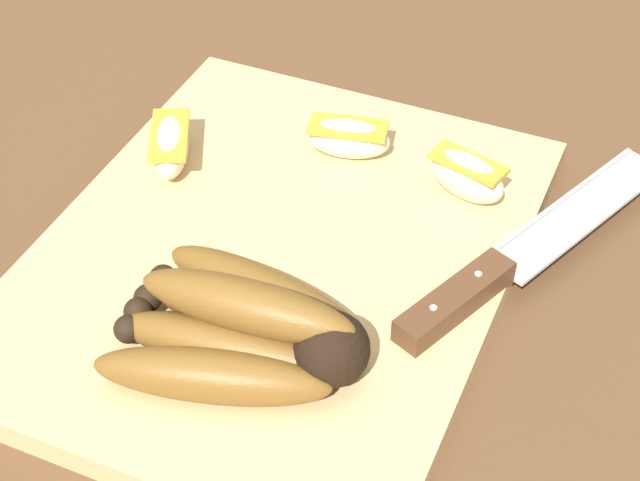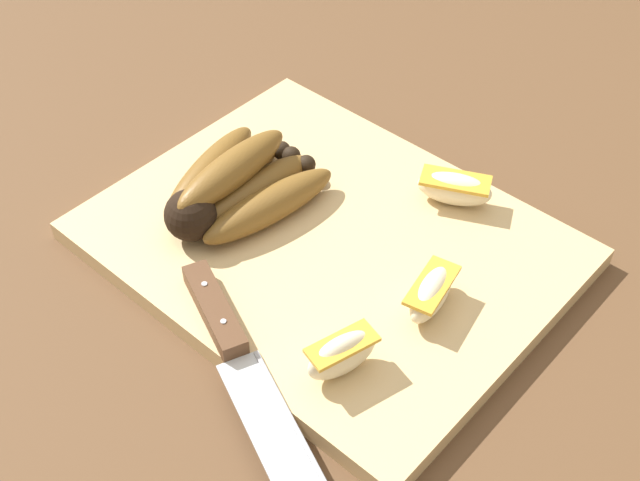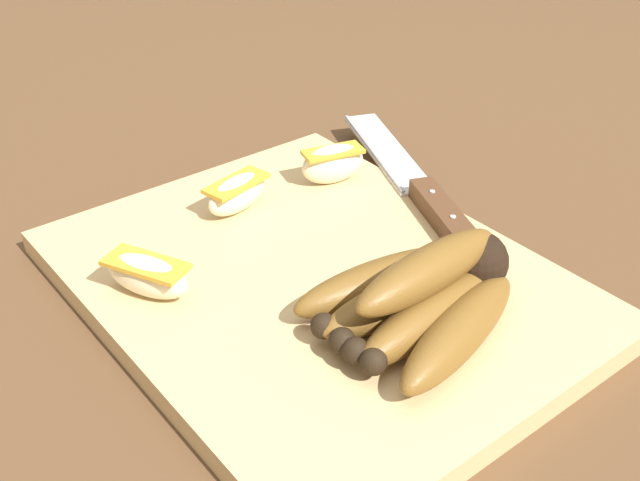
{
  "view_description": "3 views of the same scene",
  "coord_description": "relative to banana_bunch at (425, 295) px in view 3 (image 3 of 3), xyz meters",
  "views": [
    {
      "loc": [
        0.46,
        0.24,
        0.52
      ],
      "look_at": [
        -0.02,
        0.03,
        0.04
      ],
      "focal_mm": 57.92,
      "sensor_mm": 36.0,
      "label": 1
    },
    {
      "loc": [
        -0.38,
        0.41,
        0.56
      ],
      "look_at": [
        -0.02,
        0.02,
        0.04
      ],
      "focal_mm": 47.12,
      "sensor_mm": 36.0,
      "label": 2
    },
    {
      "loc": [
        0.38,
        -0.31,
        0.38
      ],
      "look_at": [
        -0.0,
        -0.0,
        0.06
      ],
      "focal_mm": 43.94,
      "sensor_mm": 36.0,
      "label": 3
    }
  ],
  "objects": [
    {
      "name": "banana_bunch",
      "position": [
        0.0,
        0.0,
        0.0
      ],
      "size": [
        0.14,
        0.16,
        0.06
      ],
      "color": "black",
      "rests_on": "cutting_board"
    },
    {
      "name": "apple_wedge_far",
      "position": [
        -0.15,
        -0.14,
        -0.0
      ],
      "size": [
        0.08,
        0.06,
        0.03
      ],
      "color": "beige",
      "rests_on": "cutting_board"
    },
    {
      "name": "apple_wedge_middle",
      "position": [
        -0.2,
        0.08,
        -0.0
      ],
      "size": [
        0.04,
        0.07,
        0.04
      ],
      "color": "beige",
      "rests_on": "cutting_board"
    },
    {
      "name": "apple_wedge_near",
      "position": [
        -0.21,
        -0.02,
        -0.0
      ],
      "size": [
        0.04,
        0.07,
        0.03
      ],
      "color": "beige",
      "rests_on": "cutting_board"
    },
    {
      "name": "ground_plane",
      "position": [
        -0.08,
        -0.03,
        -0.04
      ],
      "size": [
        6.0,
        6.0,
        0.0
      ],
      "primitive_type": "plane",
      "color": "brown"
    },
    {
      "name": "chefs_knife",
      "position": [
        -0.13,
        0.13,
        -0.02
      ],
      "size": [
        0.27,
        0.13,
        0.02
      ],
      "color": "silver",
      "rests_on": "cutting_board"
    },
    {
      "name": "cutting_board",
      "position": [
        -0.09,
        -0.02,
        -0.03
      ],
      "size": [
        0.41,
        0.32,
        0.02
      ],
      "primitive_type": "cube",
      "color": "tan",
      "rests_on": "ground_plane"
    }
  ]
}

